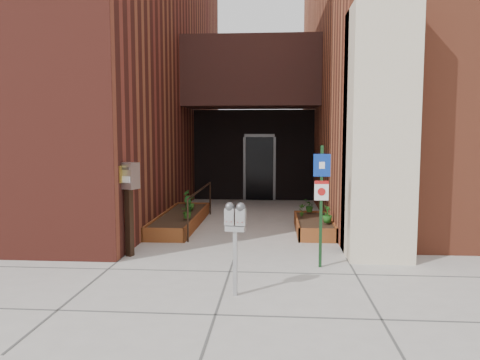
# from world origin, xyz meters

# --- Properties ---
(ground) EXTENTS (80.00, 80.00, 0.00)m
(ground) POSITION_xyz_m (0.00, 0.00, 0.00)
(ground) COLOR #9E9991
(ground) RESTS_ON ground
(architecture) EXTENTS (20.00, 14.60, 10.00)m
(architecture) POSITION_xyz_m (-0.18, 6.89, 4.98)
(architecture) COLOR maroon
(architecture) RESTS_ON ground
(planter_left) EXTENTS (0.90, 3.60, 0.30)m
(planter_left) POSITION_xyz_m (-1.55, 2.70, 0.13)
(planter_left) COLOR brown
(planter_left) RESTS_ON ground
(planter_right) EXTENTS (0.80, 2.20, 0.30)m
(planter_right) POSITION_xyz_m (1.60, 2.20, 0.13)
(planter_right) COLOR brown
(planter_right) RESTS_ON ground
(handrail) EXTENTS (0.04, 3.34, 0.90)m
(handrail) POSITION_xyz_m (-1.05, 2.65, 0.75)
(handrail) COLOR black
(handrail) RESTS_ON ground
(parking_meter) EXTENTS (0.30, 0.15, 1.29)m
(parking_meter) POSITION_xyz_m (0.18, -2.08, 1.00)
(parking_meter) COLOR #9F9FA1
(parking_meter) RESTS_ON ground
(sign_post) EXTENTS (0.28, 0.07, 2.02)m
(sign_post) POSITION_xyz_m (1.48, -0.62, 1.24)
(sign_post) COLOR #133518
(sign_post) RESTS_ON ground
(payment_dropbox) EXTENTS (0.41, 0.36, 1.70)m
(payment_dropbox) POSITION_xyz_m (-1.90, -0.15, 1.23)
(payment_dropbox) COLOR black
(payment_dropbox) RESTS_ON ground
(shrub_left_a) EXTENTS (0.34, 0.34, 0.33)m
(shrub_left_a) POSITION_xyz_m (-1.25, 2.06, 0.47)
(shrub_left_a) COLOR #275A19
(shrub_left_a) RESTS_ON planter_left
(shrub_left_b) EXTENTS (0.29, 0.29, 0.38)m
(shrub_left_b) POSITION_xyz_m (-1.42, 2.96, 0.49)
(shrub_left_b) COLOR #18541C
(shrub_left_b) RESTS_ON planter_left
(shrub_left_c) EXTENTS (0.25, 0.25, 0.37)m
(shrub_left_c) POSITION_xyz_m (-1.41, 3.25, 0.48)
(shrub_left_c) COLOR #2C5E1B
(shrub_left_c) RESTS_ON planter_left
(shrub_left_d) EXTENTS (0.27, 0.27, 0.37)m
(shrub_left_d) POSITION_xyz_m (-1.70, 4.26, 0.48)
(shrub_left_d) COLOR #1F5B1A
(shrub_left_d) RESTS_ON planter_left
(shrub_right_a) EXTENTS (0.25, 0.25, 0.37)m
(shrub_right_a) POSITION_xyz_m (1.85, 1.76, 0.49)
(shrub_right_a) COLOR #21611B
(shrub_right_a) RESTS_ON planter_right
(shrub_right_b) EXTENTS (0.16, 0.16, 0.30)m
(shrub_right_b) POSITION_xyz_m (1.35, 2.51, 0.45)
(shrub_right_b) COLOR #255919
(shrub_right_b) RESTS_ON planter_right
(shrub_right_c) EXTENTS (0.38, 0.38, 0.31)m
(shrub_right_c) POSITION_xyz_m (1.56, 3.10, 0.46)
(shrub_right_c) COLOR #1D5117
(shrub_right_c) RESTS_ON planter_right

